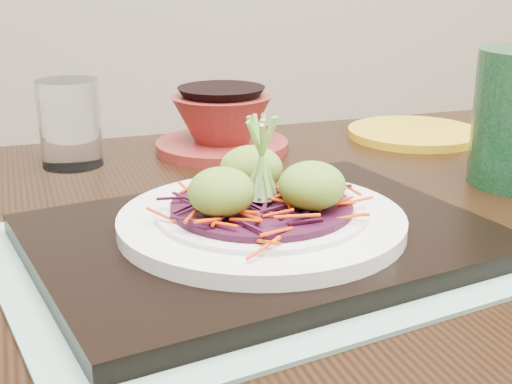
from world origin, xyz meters
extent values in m
cube|color=black|center=(-0.07, 0.07, 0.73)|extent=(1.28, 0.92, 0.04)
cube|color=black|center=(0.44, 0.48, 0.35)|extent=(0.07, 0.07, 0.71)
cube|color=gray|center=(-0.07, 0.04, 0.75)|extent=(0.48, 0.42, 0.00)
cube|color=black|center=(-0.07, 0.04, 0.76)|extent=(0.41, 0.35, 0.02)
cylinder|color=silver|center=(-0.07, 0.04, 0.77)|extent=(0.23, 0.23, 0.01)
cylinder|color=silver|center=(-0.07, 0.04, 0.78)|extent=(0.17, 0.17, 0.01)
cylinder|color=#350A20|center=(-0.07, 0.04, 0.79)|extent=(0.15, 0.15, 0.01)
ellipsoid|color=olive|center=(-0.11, 0.02, 0.81)|extent=(0.06, 0.06, 0.04)
ellipsoid|color=olive|center=(-0.04, 0.02, 0.81)|extent=(0.06, 0.06, 0.04)
ellipsoid|color=olive|center=(-0.07, 0.08, 0.81)|extent=(0.06, 0.06, 0.04)
cylinder|color=white|center=(-0.22, 0.34, 0.80)|extent=(0.07, 0.07, 0.10)
cylinder|color=maroon|center=(-0.05, 0.36, 0.76)|extent=(0.19, 0.19, 0.01)
cylinder|color=gold|center=(0.22, 0.38, 0.75)|extent=(0.20, 0.20, 0.01)
camera|label=1|loc=(-0.19, -0.48, 0.98)|focal=50.00mm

